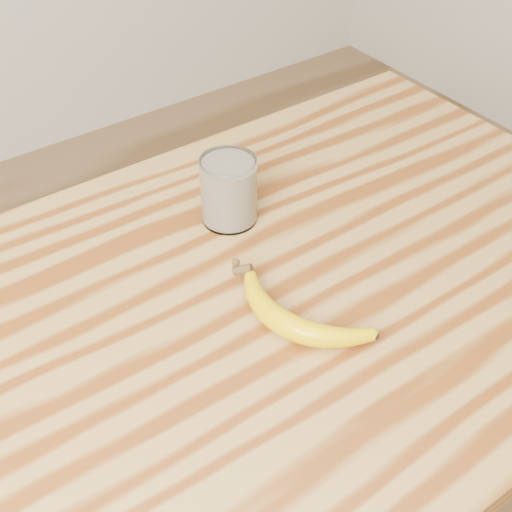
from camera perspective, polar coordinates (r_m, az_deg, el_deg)
table at (r=1.11m, az=1.71°, el=-7.41°), size 1.20×0.80×0.90m
smoothie_glass at (r=1.10m, az=-2.19°, el=5.25°), size 0.09×0.09×0.11m
banana at (r=0.94m, az=2.59°, el=-5.64°), size 0.19×0.31×0.04m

